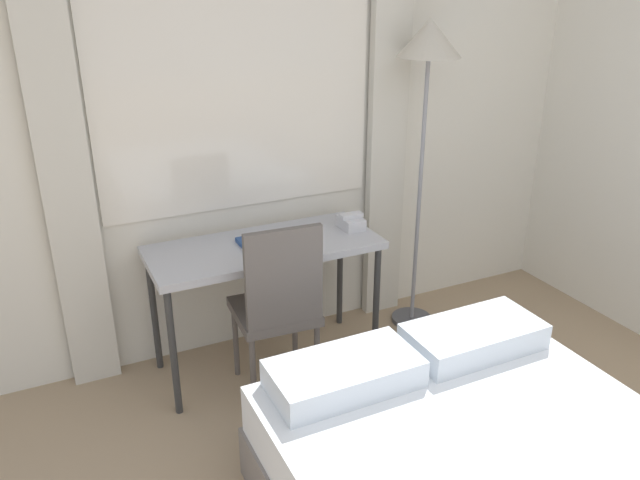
% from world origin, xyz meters
% --- Properties ---
extents(wall_back_with_window, '(4.81, 0.13, 2.70)m').
position_xyz_m(wall_back_with_window, '(-0.04, 2.67, 1.35)').
color(wall_back_with_window, silver).
rests_on(wall_back_with_window, ground_plane).
extents(desk, '(1.22, 0.52, 0.73)m').
position_xyz_m(desk, '(-0.26, 2.34, 0.67)').
color(desk, '#B2B2B7').
rests_on(desk, ground_plane).
extents(desk_chair, '(0.43, 0.43, 0.97)m').
position_xyz_m(desk_chair, '(-0.30, 2.05, 0.54)').
color(desk_chair, '#59514C').
rests_on(desk_chair, ground_plane).
extents(standing_lamp, '(0.35, 0.35, 1.83)m').
position_xyz_m(standing_lamp, '(0.73, 2.37, 1.58)').
color(standing_lamp, '#4C4C51').
rests_on(standing_lamp, ground_plane).
extents(telephone, '(0.13, 0.16, 0.09)m').
position_xyz_m(telephone, '(0.26, 2.34, 0.77)').
color(telephone, silver).
rests_on(telephone, desk).
extents(book, '(0.22, 0.15, 0.02)m').
position_xyz_m(book, '(-0.28, 2.36, 0.75)').
color(book, navy).
rests_on(book, desk).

